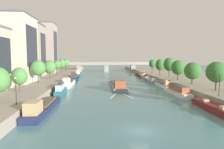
# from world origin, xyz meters

# --- Properties ---
(ground_plane) EXTENTS (400.00, 400.00, 0.00)m
(ground_plane) POSITION_xyz_m (0.00, 0.00, 0.00)
(ground_plane) COLOR teal
(quay_left) EXTENTS (36.00, 170.00, 1.92)m
(quay_left) POSITION_xyz_m (-35.30, 55.00, 0.96)
(quay_left) COLOR gray
(quay_left) RESTS_ON ground
(quay_right) EXTENTS (36.00, 170.00, 1.92)m
(quay_right) POSITION_xyz_m (35.30, 55.00, 0.96)
(quay_right) COLOR gray
(quay_right) RESTS_ON ground
(barge_midriver) EXTENTS (4.24, 21.61, 3.06)m
(barge_midriver) POSITION_xyz_m (0.74, 37.41, 0.89)
(barge_midriver) COLOR gray
(barge_midriver) RESTS_ON ground
(wake_behind_barge) EXTENTS (5.60, 5.88, 0.03)m
(wake_behind_barge) POSITION_xyz_m (-0.01, 23.84, 0.01)
(wake_behind_barge) COLOR silver
(wake_behind_barge) RESTS_ON ground
(moored_boat_left_lone) EXTENTS (3.15, 16.79, 2.98)m
(moored_boat_left_lone) POSITION_xyz_m (-15.58, 10.42, 0.89)
(moored_boat_left_lone) COLOR #1E284C
(moored_boat_left_lone) RESTS_ON ground
(moored_boat_left_far) EXTENTS (2.07, 10.55, 2.89)m
(moored_boat_left_far) POSITION_xyz_m (-15.46, 27.54, 1.20)
(moored_boat_left_far) COLOR #23666B
(moored_boat_left_far) RESTS_ON ground
(moored_boat_left_near) EXTENTS (2.80, 15.99, 3.08)m
(moored_boat_left_near) POSITION_xyz_m (-15.54, 43.07, 0.92)
(moored_boat_left_near) COLOR silver
(moored_boat_left_near) RESTS_ON ground
(moored_boat_left_downstream) EXTENTS (3.11, 15.53, 3.23)m
(moored_boat_left_downstream) POSITION_xyz_m (-15.42, 60.66, 0.96)
(moored_boat_left_downstream) COLOR #1E284C
(moored_boat_left_downstream) RESTS_ON ground
(moored_boat_left_midway) EXTENTS (2.37, 10.61, 3.40)m
(moored_boat_left_midway) POSITION_xyz_m (-14.97, 76.34, 1.03)
(moored_boat_left_midway) COLOR #23666B
(moored_boat_left_midway) RESTS_ON ground
(moored_boat_right_gap_after) EXTENTS (2.19, 12.37, 2.34)m
(moored_boat_right_gap_after) POSITION_xyz_m (15.14, 8.82, 0.65)
(moored_boat_right_gap_after) COLOR maroon
(moored_boat_right_gap_after) RESTS_ON ground
(moored_boat_right_end) EXTENTS (2.87, 13.69, 2.69)m
(moored_boat_right_end) POSITION_xyz_m (14.91, 24.23, 1.12)
(moored_boat_right_end) COLOR silver
(moored_boat_right_end) RESTS_ON ground
(moored_boat_right_midway) EXTENTS (2.23, 11.44, 2.85)m
(moored_boat_right_midway) POSITION_xyz_m (15.62, 37.36, 0.84)
(moored_boat_right_midway) COLOR silver
(moored_boat_right_midway) RESTS_ON ground
(moored_boat_right_lone) EXTENTS (3.26, 16.77, 2.22)m
(moored_boat_right_lone) POSITION_xyz_m (15.19, 53.58, 0.58)
(moored_boat_right_lone) COLOR gray
(moored_boat_right_lone) RESTS_ON ground
(moored_boat_right_second) EXTENTS (3.06, 16.81, 2.71)m
(moored_boat_right_second) POSITION_xyz_m (15.61, 71.99, 0.81)
(moored_boat_right_second) COLOR maroon
(moored_boat_right_second) RESTS_ON ground
(tree_left_third) EXTENTS (3.48, 3.48, 5.55)m
(tree_left_third) POSITION_xyz_m (-23.20, 20.59, 5.49)
(tree_left_third) COLOR brown
(tree_left_third) RESTS_ON quay_left
(tree_left_end_of_row) EXTENTS (4.34, 4.34, 6.93)m
(tree_left_end_of_row) POSITION_xyz_m (-23.34, 35.28, 6.52)
(tree_left_end_of_row) COLOR brown
(tree_left_end_of_row) RESTS_ON quay_left
(tree_left_second) EXTENTS (4.31, 4.31, 6.60)m
(tree_left_second) POSITION_xyz_m (-22.98, 48.28, 6.12)
(tree_left_second) COLOR brown
(tree_left_second) RESTS_ON quay_left
(tree_left_by_lamp) EXTENTS (3.61, 3.61, 6.38)m
(tree_left_by_lamp) POSITION_xyz_m (-23.13, 61.76, 6.37)
(tree_left_by_lamp) COLOR brown
(tree_left_by_lamp) RESTS_ON quay_left
(tree_left_far) EXTENTS (3.79, 3.79, 6.79)m
(tree_left_far) POSITION_xyz_m (-23.29, 74.27, 6.41)
(tree_left_far) COLOR brown
(tree_left_far) RESTS_ON quay_left
(tree_left_nearest) EXTENTS (3.74, 3.74, 6.62)m
(tree_left_nearest) POSITION_xyz_m (-23.32, 87.89, 6.34)
(tree_left_nearest) COLOR brown
(tree_left_nearest) RESTS_ON quay_left
(tree_right_third) EXTENTS (4.76, 4.76, 6.81)m
(tree_right_third) POSITION_xyz_m (21.98, 18.94, 6.27)
(tree_right_third) COLOR brown
(tree_right_third) RESTS_ON quay_right
(tree_right_past_mid) EXTENTS (4.72, 4.72, 6.32)m
(tree_right_past_mid) POSITION_xyz_m (21.62, 30.00, 5.76)
(tree_right_past_mid) COLOR brown
(tree_right_past_mid) RESTS_ON quay_right
(tree_right_midway) EXTENTS (4.57, 4.57, 6.74)m
(tree_right_midway) POSITION_xyz_m (21.73, 40.64, 6.13)
(tree_right_midway) COLOR brown
(tree_right_midway) RESTS_ON quay_right
(tree_right_end_of_row) EXTENTS (4.35, 4.35, 7.51)m
(tree_right_end_of_row) POSITION_xyz_m (21.81, 49.29, 6.87)
(tree_right_end_of_row) COLOR brown
(tree_right_end_of_row) RESTS_ON quay_right
(tree_right_by_lamp) EXTENTS (3.82, 3.82, 6.87)m
(tree_right_by_lamp) POSITION_xyz_m (21.40, 59.37, 6.32)
(tree_right_by_lamp) COLOR brown
(tree_right_by_lamp) RESTS_ON quay_right
(tree_right_distant) EXTENTS (3.28, 3.28, 6.59)m
(tree_right_distant) POSITION_xyz_m (21.17, 70.55, 6.47)
(tree_right_distant) COLOR brown
(tree_right_distant) RESTS_ON quay_right
(lamppost_left_bank) EXTENTS (0.28, 0.28, 4.55)m
(lamppost_left_bank) POSITION_xyz_m (-19.18, 8.29, 4.41)
(lamppost_left_bank) COLOR black
(lamppost_left_bank) RESTS_ON quay_left
(lamppost_right_bank) EXTENTS (0.28, 0.28, 4.79)m
(lamppost_right_bank) POSITION_xyz_m (18.77, 12.67, 4.54)
(lamppost_right_bank) COLOR black
(lamppost_right_bank) RESTS_ON quay_right
(building_left_far_end) EXTENTS (15.77, 13.22, 20.78)m
(building_left_far_end) POSITION_xyz_m (-33.50, 38.71, 12.32)
(building_left_far_end) COLOR beige
(building_left_far_end) RESTS_ON quay_left
(building_left_corner) EXTENTS (11.73, 9.64, 20.99)m
(building_left_corner) POSITION_xyz_m (-33.50, 58.97, 12.43)
(building_left_corner) COLOR #A89989
(building_left_corner) RESTS_ON quay_left
(building_left_tall) EXTENTS (14.83, 10.19, 24.27)m
(building_left_tall) POSITION_xyz_m (-33.50, 75.69, 14.07)
(building_left_tall) COLOR #A89989
(building_left_tall) RESTS_ON quay_left
(bridge_far) EXTENTS (58.60, 4.40, 6.24)m
(bridge_far) POSITION_xyz_m (0.00, 102.77, 3.95)
(bridge_far) COLOR #9E998E
(bridge_far) RESTS_ON ground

